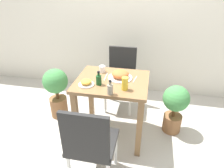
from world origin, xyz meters
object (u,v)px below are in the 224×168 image
(drink_cup, at_px, (102,69))
(potted_plant_right, at_px, (175,105))
(side_plate, at_px, (86,83))
(potted_plant_left, at_px, (56,89))
(chair_near, at_px, (90,143))
(food_plate, at_px, (120,75))
(juice_glass, at_px, (125,84))
(chair_far, at_px, (121,75))
(sauce_bottle, at_px, (99,79))
(condiment_bottle, at_px, (110,89))

(drink_cup, distance_m, potted_plant_right, 1.00)
(side_plate, bearing_deg, potted_plant_left, 145.79)
(chair_near, distance_m, potted_plant_right, 1.23)
(food_plate, height_order, potted_plant_left, food_plate)
(chair_near, bearing_deg, food_plate, -99.58)
(juice_glass, distance_m, potted_plant_right, 0.84)
(juice_glass, bearing_deg, food_plate, 109.67)
(drink_cup, bearing_deg, chair_far, 72.71)
(juice_glass, xyz_separation_m, potted_plant_left, (-0.99, 0.40, -0.41))
(food_plate, bearing_deg, potted_plant_right, 12.82)
(sauce_bottle, bearing_deg, juice_glass, -9.89)
(chair_near, relative_size, drink_cup, 11.20)
(potted_plant_right, bearing_deg, drink_cup, -177.77)
(food_plate, distance_m, drink_cup, 0.27)
(chair_near, distance_m, food_plate, 0.84)
(side_plate, height_order, potted_plant_right, side_plate)
(side_plate, bearing_deg, condiment_bottle, -24.48)
(chair_near, relative_size, condiment_bottle, 5.61)
(chair_far, bearing_deg, potted_plant_left, -151.12)
(chair_near, distance_m, potted_plant_left, 1.21)
(drink_cup, relative_size, potted_plant_left, 0.11)
(sauce_bottle, xyz_separation_m, potted_plant_right, (0.86, 0.34, -0.45))
(juice_glass, height_order, sauce_bottle, sauce_bottle)
(side_plate, bearing_deg, chair_near, -70.39)
(chair_far, relative_size, food_plate, 3.29)
(drink_cup, xyz_separation_m, sauce_bottle, (0.04, -0.31, 0.02))
(food_plate, relative_size, side_plate, 1.64)
(juice_glass, bearing_deg, potted_plant_left, 157.80)
(potted_plant_right, bearing_deg, juice_glass, -145.81)
(chair_far, distance_m, side_plate, 0.92)
(chair_far, relative_size, drink_cup, 11.20)
(juice_glass, bearing_deg, potted_plant_right, 34.19)
(drink_cup, distance_m, sauce_bottle, 0.31)
(chair_near, bearing_deg, side_plate, -70.39)
(juice_glass, height_order, condiment_bottle, condiment_bottle)
(side_plate, distance_m, condiment_bottle, 0.32)
(condiment_bottle, bearing_deg, food_plate, 83.78)
(food_plate, bearing_deg, potted_plant_left, 169.90)
(sauce_bottle, bearing_deg, side_plate, -163.86)
(chair_near, height_order, side_plate, chair_near)
(juice_glass, relative_size, potted_plant_right, 0.21)
(chair_near, distance_m, condiment_bottle, 0.53)
(side_plate, relative_size, condiment_bottle, 1.04)
(chair_near, height_order, potted_plant_left, chair_near)
(food_plate, height_order, potted_plant_right, food_plate)
(chair_far, height_order, juice_glass, juice_glass)
(potted_plant_right, bearing_deg, condiment_bottle, -144.05)
(condiment_bottle, xyz_separation_m, potted_plant_left, (-0.86, 0.52, -0.40))
(juice_glass, distance_m, condiment_bottle, 0.17)
(sauce_bottle, distance_m, potted_plant_left, 0.88)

